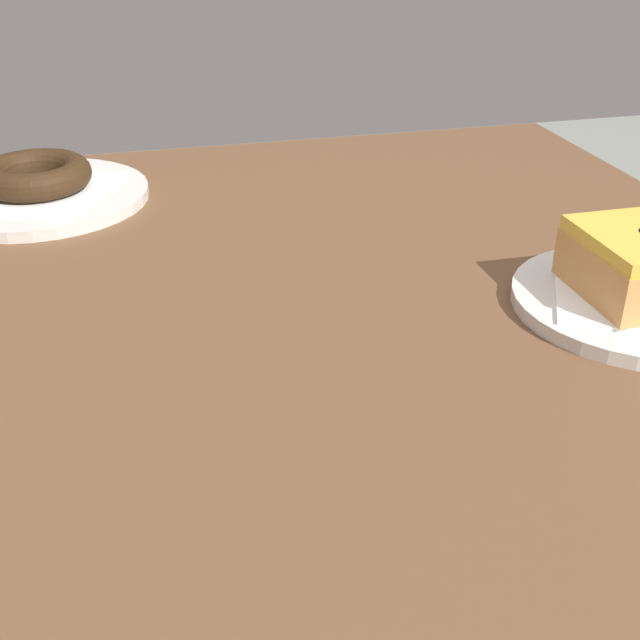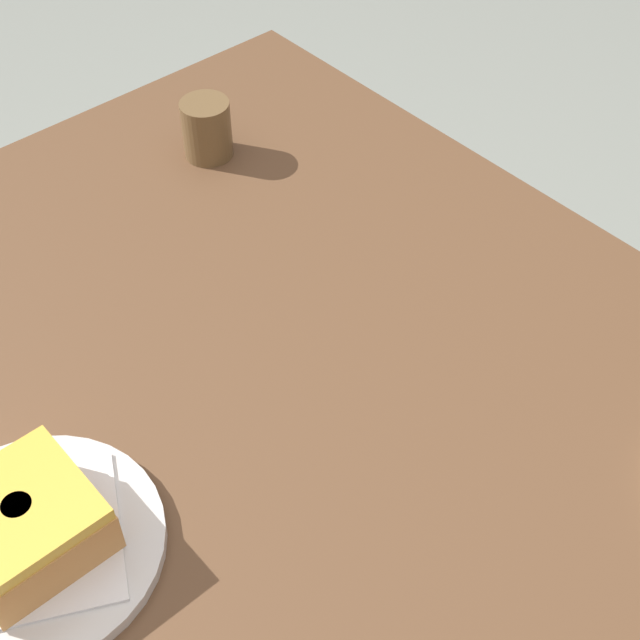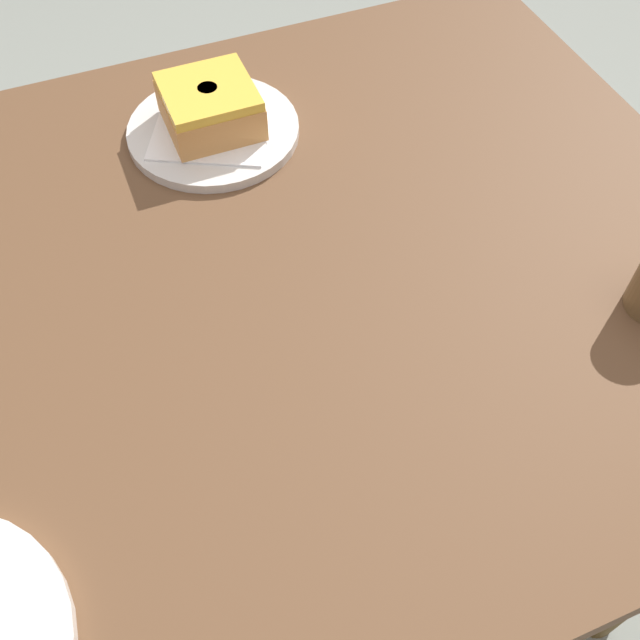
# 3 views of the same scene
# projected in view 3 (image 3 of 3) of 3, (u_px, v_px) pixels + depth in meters

# --- Properties ---
(ground_plane) EXTENTS (6.00, 6.00, 0.00)m
(ground_plane) POSITION_uv_depth(u_px,v_px,m) (289.00, 540.00, 1.32)
(ground_plane) COLOR gray
(table) EXTENTS (1.00, 0.81, 0.74)m
(table) POSITION_uv_depth(u_px,v_px,m) (270.00, 346.00, 0.82)
(table) COLOR brown
(table) RESTS_ON ground_plane
(plate_glazed_square) EXTENTS (0.20, 0.20, 0.01)m
(plate_glazed_square) POSITION_uv_depth(u_px,v_px,m) (214.00, 130.00, 0.85)
(plate_glazed_square) COLOR silver
(plate_glazed_square) RESTS_ON table
(napkin_glazed_square) EXTENTS (0.18, 0.18, 0.00)m
(napkin_glazed_square) POSITION_uv_depth(u_px,v_px,m) (213.00, 125.00, 0.84)
(napkin_glazed_square) COLOR white
(napkin_glazed_square) RESTS_ON plate_glazed_square
(donut_glazed_square) EXTENTS (0.10, 0.10, 0.05)m
(donut_glazed_square) POSITION_uv_depth(u_px,v_px,m) (210.00, 106.00, 0.82)
(donut_glazed_square) COLOR tan
(donut_glazed_square) RESTS_ON napkin_glazed_square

